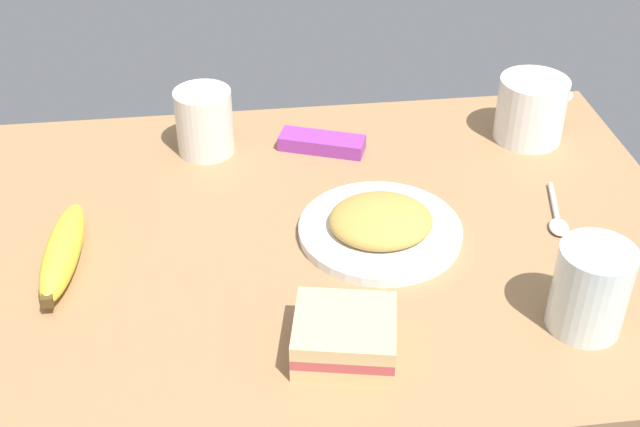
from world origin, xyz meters
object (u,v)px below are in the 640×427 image
sandwich_main (341,336)px  plate_of_food (380,225)px  spoon (557,218)px  snack_bar (322,143)px  glass_of_milk (590,292)px  coffee_mug_black (204,121)px  banana (63,251)px  coffee_mug_milky (531,108)px

sandwich_main → plate_of_food: bearing=68.4°
spoon → snack_bar: snack_bar is taller
plate_of_food → glass_of_milk: (18.26, -17.92, 2.96)cm
glass_of_milk → snack_bar: (-22.72, 38.46, -3.37)cm
plate_of_food → coffee_mug_black: size_ratio=1.96×
coffee_mug_black → sandwich_main: size_ratio=0.86×
glass_of_milk → snack_bar: 44.80cm
sandwich_main → banana: (-29.41, 17.73, -0.29)cm
sandwich_main → glass_of_milk: bearing=2.0°
plate_of_food → coffee_mug_milky: size_ratio=1.67×
coffee_mug_milky → plate_of_food: bearing=-141.2°
coffee_mug_milky → glass_of_milk: bearing=-100.1°
coffee_mug_milky → sandwich_main: bearing=-129.8°
coffee_mug_milky → spoon: coffee_mug_milky is taller
coffee_mug_milky → snack_bar: bearing=179.2°
spoon → coffee_mug_milky: bearing=81.9°
coffee_mug_black → glass_of_milk: size_ratio=1.03×
spoon → snack_bar: bearing=142.7°
banana → spoon: banana is taller
glass_of_milk → banana: 57.69cm
plate_of_food → banana: 36.89cm
glass_of_milk → spoon: (3.92, 18.16, -3.99)cm
glass_of_milk → sandwich_main: bearing=-178.0°
plate_of_food → spoon: 22.21cm
coffee_mug_black → sandwich_main: (13.00, -41.07, -2.49)cm
snack_bar → coffee_mug_black: bearing=-165.5°
glass_of_milk → snack_bar: bearing=120.6°
coffee_mug_black → banana: coffee_mug_black is taller
plate_of_food → coffee_mug_milky: 32.29cm
snack_bar → banana: bearing=-125.6°
banana → sandwich_main: bearing=-31.1°
coffee_mug_milky → banana: (-61.89, -21.24, -2.77)cm
coffee_mug_milky → sandwich_main: (-32.48, -38.97, -2.48)cm
sandwich_main → glass_of_milk: 25.83cm
plate_of_food → sandwich_main: 20.26cm
sandwich_main → coffee_mug_black: bearing=107.6°
coffee_mug_black → coffee_mug_milky: (45.48, -2.10, -0.01)cm
glass_of_milk → spoon: bearing=77.8°
plate_of_food → coffee_mug_black: 30.41cm
spoon → snack_bar: 33.50cm
coffee_mug_black → snack_bar: (16.00, -1.71, -3.69)cm
plate_of_food → coffee_mug_milky: bearing=38.8°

